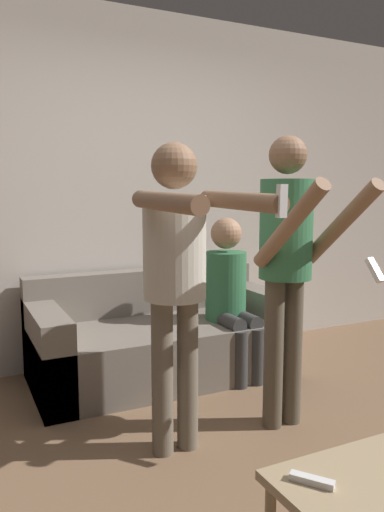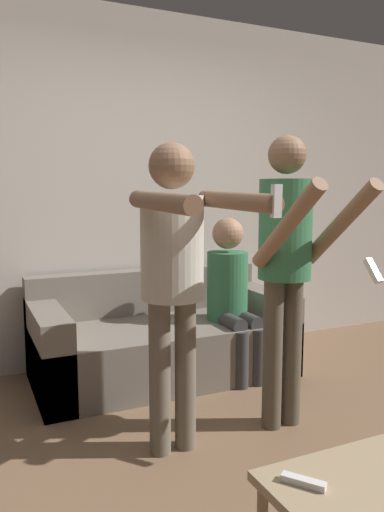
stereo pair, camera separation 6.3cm
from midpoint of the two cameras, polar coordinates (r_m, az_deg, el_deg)
name	(u,v)px [view 1 (the left image)]	position (r m, az deg, el deg)	size (l,w,h in m)	color
ground_plane	(268,488)	(2.51, 7.89, -24.82)	(14.00, 14.00, 0.00)	brown
wall_back	(124,189)	(3.93, -8.21, 7.60)	(6.40, 0.06, 2.70)	beige
couch	(160,340)	(3.69, -4.16, -9.59)	(1.81, 0.88, 0.73)	slate
person_standing_left	(177,262)	(2.44, -2.45, -0.74)	(0.43, 0.81, 1.57)	#6B6051
person_standing_right	(288,252)	(2.78, 10.31, 0.40)	(0.41, 0.69, 1.63)	brown
person_seated	(230,290)	(3.62, 3.84, -3.90)	(0.30, 0.52, 1.14)	#383838
remote_on_table	(312,480)	(1.88, 12.53, -23.76)	(0.12, 0.14, 0.02)	white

